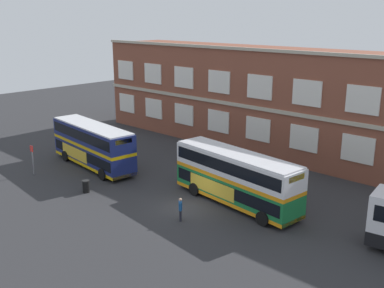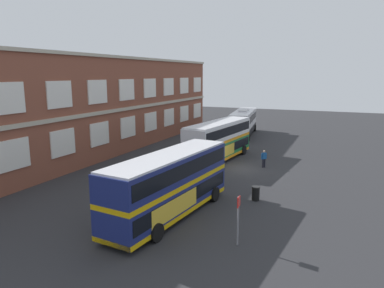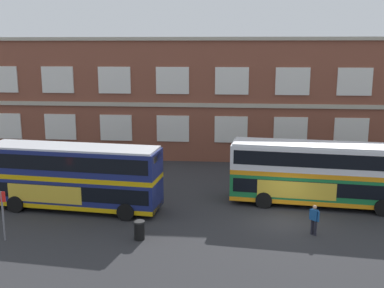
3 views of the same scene
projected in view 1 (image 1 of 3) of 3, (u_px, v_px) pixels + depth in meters
The scene contains 7 objects.
ground_plane at pixel (202, 200), 35.58m from camera, with size 120.00×120.00×0.00m, color #2B2B2D.
brick_terminal_building at pixel (303, 104), 45.83m from camera, with size 51.31×8.19×10.88m.
double_decker_near at pixel (93, 145), 42.87m from camera, with size 11.21×3.75×4.07m.
double_decker_middle at pixel (236, 177), 34.25m from camera, with size 11.22×3.80×4.07m.
waiting_passenger at pixel (180, 208), 31.72m from camera, with size 0.53×0.52×1.70m.
bus_stand_flag at pixel (32, 157), 40.81m from camera, with size 0.44×0.10×2.70m.
station_litter_bin at pixel (86, 186), 36.96m from camera, with size 0.60×0.60×1.03m.
Camera 1 is at (21.98, -22.68, 13.90)m, focal length 42.61 mm.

